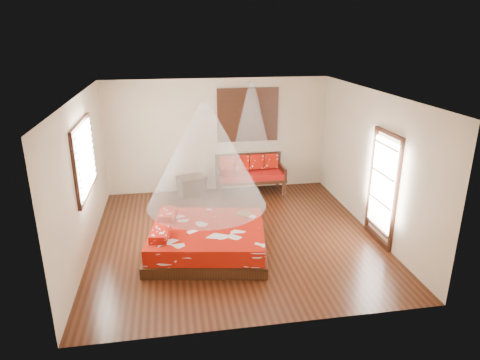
# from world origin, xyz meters

# --- Properties ---
(room) EXTENTS (5.54, 5.54, 2.84)m
(room) POSITION_xyz_m (0.00, 0.00, 1.40)
(room) COLOR black
(room) RESTS_ON ground
(bed) EXTENTS (2.40, 2.23, 0.64)m
(bed) POSITION_xyz_m (-0.61, -0.53, 0.25)
(bed) COLOR black
(bed) RESTS_ON floor
(daybed) EXTENTS (1.68, 0.75, 0.94)m
(daybed) POSITION_xyz_m (0.75, 2.38, 0.52)
(daybed) COLOR black
(daybed) RESTS_ON floor
(storage_chest) EXTENTS (0.79, 0.67, 0.47)m
(storage_chest) POSITION_xyz_m (-0.71, 2.45, 0.24)
(storage_chest) COLOR black
(storage_chest) RESTS_ON floor
(shutter_panel) EXTENTS (1.52, 0.06, 1.32)m
(shutter_panel) POSITION_xyz_m (0.75, 2.72, 1.90)
(shutter_panel) COLOR black
(shutter_panel) RESTS_ON wall_back
(window_left) EXTENTS (0.10, 1.74, 1.34)m
(window_left) POSITION_xyz_m (-2.71, 0.20, 1.70)
(window_left) COLOR black
(window_left) RESTS_ON wall_left
(glazed_door) EXTENTS (0.08, 1.02, 2.16)m
(glazed_door) POSITION_xyz_m (2.72, -0.60, 1.07)
(glazed_door) COLOR black
(glazed_door) RESTS_ON floor
(wine_tray) EXTENTS (0.28, 0.28, 0.23)m
(wine_tray) POSITION_xyz_m (0.16, -0.07, 0.56)
(wine_tray) COLOR brown
(wine_tray) RESTS_ON bed
(mosquito_net_main) EXTENTS (2.10, 2.10, 1.80)m
(mosquito_net_main) POSITION_xyz_m (-0.59, -0.53, 1.85)
(mosquito_net_main) COLOR white
(mosquito_net_main) RESTS_ON ceiling
(mosquito_net_daybed) EXTENTS (0.83, 0.83, 1.50)m
(mosquito_net_daybed) POSITION_xyz_m (0.75, 2.25, 2.00)
(mosquito_net_daybed) COLOR white
(mosquito_net_daybed) RESTS_ON ceiling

